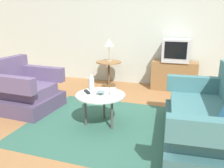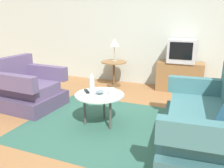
{
  "view_description": "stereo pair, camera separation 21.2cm",
  "coord_description": "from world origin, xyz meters",
  "px_view_note": "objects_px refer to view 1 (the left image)",
  "views": [
    {
      "loc": [
        1.07,
        -2.69,
        1.49
      ],
      "look_at": [
        0.05,
        0.39,
        0.55
      ],
      "focal_mm": 36.56,
      "sensor_mm": 36.0,
      "label": 1
    },
    {
      "loc": [
        1.27,
        -2.61,
        1.49
      ],
      "look_at": [
        0.05,
        0.39,
        0.55
      ],
      "focal_mm": 36.56,
      "sensor_mm": 36.0,
      "label": 2
    }
  ],
  "objects_px": {
    "coffee_table": "(100,97)",
    "vase": "(91,82)",
    "tv_remote_dark": "(87,92)",
    "armchair": "(25,92)",
    "mug": "(113,91)",
    "table_lamp": "(109,43)",
    "couch": "(207,121)",
    "bowl": "(101,93)",
    "side_table": "(109,68)",
    "tv_stand": "(174,76)",
    "television": "(176,50)"
  },
  "relations": [
    {
      "from": "television",
      "to": "tv_remote_dark",
      "type": "height_order",
      "value": "television"
    },
    {
      "from": "vase",
      "to": "couch",
      "type": "bearing_deg",
      "value": -9.37
    },
    {
      "from": "tv_stand",
      "to": "vase",
      "type": "distance_m",
      "value": 2.21
    },
    {
      "from": "mug",
      "to": "table_lamp",
      "type": "bearing_deg",
      "value": 110.64
    },
    {
      "from": "armchair",
      "to": "tv_stand",
      "type": "bearing_deg",
      "value": 132.13
    },
    {
      "from": "television",
      "to": "coffee_table",
      "type": "bearing_deg",
      "value": -113.25
    },
    {
      "from": "armchair",
      "to": "bowl",
      "type": "height_order",
      "value": "armchair"
    },
    {
      "from": "television",
      "to": "vase",
      "type": "bearing_deg",
      "value": -120.06
    },
    {
      "from": "couch",
      "to": "tv_stand",
      "type": "relative_size",
      "value": 1.87
    },
    {
      "from": "tv_stand",
      "to": "bowl",
      "type": "xyz_separation_m",
      "value": [
        -0.88,
        -2.09,
        0.17
      ]
    },
    {
      "from": "tv_stand",
      "to": "bowl",
      "type": "height_order",
      "value": "tv_stand"
    },
    {
      "from": "coffee_table",
      "to": "side_table",
      "type": "height_order",
      "value": "side_table"
    },
    {
      "from": "tv_stand",
      "to": "television",
      "type": "distance_m",
      "value": 0.54
    },
    {
      "from": "coffee_table",
      "to": "tv_remote_dark",
      "type": "xyz_separation_m",
      "value": [
        -0.21,
        0.02,
        0.06
      ]
    },
    {
      "from": "mug",
      "to": "tv_stand",
      "type": "bearing_deg",
      "value": 70.88
    },
    {
      "from": "side_table",
      "to": "tv_stand",
      "type": "height_order",
      "value": "tv_stand"
    },
    {
      "from": "table_lamp",
      "to": "vase",
      "type": "relative_size",
      "value": 2.03
    },
    {
      "from": "side_table",
      "to": "couch",
      "type": "bearing_deg",
      "value": -45.73
    },
    {
      "from": "tv_remote_dark",
      "to": "tv_stand",
      "type": "bearing_deg",
      "value": 110.42
    },
    {
      "from": "side_table",
      "to": "table_lamp",
      "type": "bearing_deg",
      "value": 80.59
    },
    {
      "from": "side_table",
      "to": "table_lamp",
      "type": "height_order",
      "value": "table_lamp"
    },
    {
      "from": "coffee_table",
      "to": "table_lamp",
      "type": "relative_size",
      "value": 1.39
    },
    {
      "from": "bowl",
      "to": "tv_remote_dark",
      "type": "distance_m",
      "value": 0.22
    },
    {
      "from": "television",
      "to": "tv_remote_dark",
      "type": "distance_m",
      "value": 2.35
    },
    {
      "from": "couch",
      "to": "bowl",
      "type": "height_order",
      "value": "couch"
    },
    {
      "from": "couch",
      "to": "coffee_table",
      "type": "height_order",
      "value": "couch"
    },
    {
      "from": "side_table",
      "to": "tv_remote_dark",
      "type": "height_order",
      "value": "side_table"
    },
    {
      "from": "couch",
      "to": "bowl",
      "type": "distance_m",
      "value": 1.41
    },
    {
      "from": "armchair",
      "to": "couch",
      "type": "height_order",
      "value": "couch"
    },
    {
      "from": "tv_remote_dark",
      "to": "armchair",
      "type": "bearing_deg",
      "value": -138.55
    },
    {
      "from": "coffee_table",
      "to": "vase",
      "type": "height_order",
      "value": "vase"
    },
    {
      "from": "armchair",
      "to": "bowl",
      "type": "xyz_separation_m",
      "value": [
        1.44,
        -0.17,
        0.18
      ]
    },
    {
      "from": "bowl",
      "to": "tv_stand",
      "type": "bearing_deg",
      "value": 67.21
    },
    {
      "from": "couch",
      "to": "side_table",
      "type": "relative_size",
      "value": 3.11
    },
    {
      "from": "armchair",
      "to": "side_table",
      "type": "height_order",
      "value": "armchair"
    },
    {
      "from": "table_lamp",
      "to": "bowl",
      "type": "xyz_separation_m",
      "value": [
        0.54,
        -1.93,
        -0.48
      ]
    },
    {
      "from": "couch",
      "to": "bowl",
      "type": "relative_size",
      "value": 13.87
    },
    {
      "from": "bowl",
      "to": "side_table",
      "type": "bearing_deg",
      "value": 105.9
    },
    {
      "from": "armchair",
      "to": "mug",
      "type": "xyz_separation_m",
      "value": [
        1.6,
        -0.13,
        0.21
      ]
    },
    {
      "from": "table_lamp",
      "to": "vase",
      "type": "xyz_separation_m",
      "value": [
        0.32,
        -1.74,
        -0.38
      ]
    },
    {
      "from": "table_lamp",
      "to": "couch",
      "type": "bearing_deg",
      "value": -46.03
    },
    {
      "from": "tv_stand",
      "to": "vase",
      "type": "xyz_separation_m",
      "value": [
        -1.09,
        -1.91,
        0.27
      ]
    },
    {
      "from": "armchair",
      "to": "tv_remote_dark",
      "type": "height_order",
      "value": "armchair"
    },
    {
      "from": "table_lamp",
      "to": "tv_remote_dark",
      "type": "relative_size",
      "value": 3.19
    },
    {
      "from": "tv_stand",
      "to": "table_lamp",
      "type": "relative_size",
      "value": 1.85
    },
    {
      "from": "vase",
      "to": "mug",
      "type": "xyz_separation_m",
      "value": [
        0.39,
        -0.14,
        -0.07
      ]
    },
    {
      "from": "television",
      "to": "tv_remote_dark",
      "type": "xyz_separation_m",
      "value": [
        -1.1,
        -2.04,
        -0.38
      ]
    },
    {
      "from": "table_lamp",
      "to": "bowl",
      "type": "bearing_deg",
      "value": -74.32
    },
    {
      "from": "side_table",
      "to": "table_lamp",
      "type": "xyz_separation_m",
      "value": [
        0.0,
        0.02,
        0.55
      ]
    },
    {
      "from": "couch",
      "to": "tv_stand",
      "type": "xyz_separation_m",
      "value": [
        -0.52,
        2.17,
        0.01
      ]
    }
  ]
}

